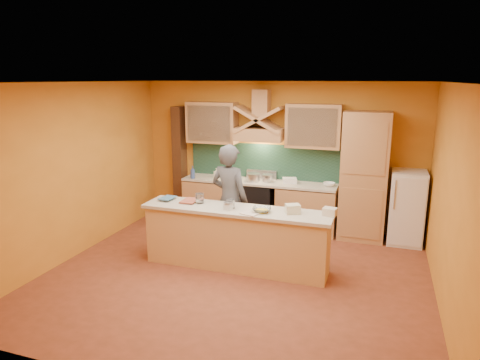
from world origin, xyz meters
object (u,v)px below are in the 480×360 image
(person, at_px, (230,200))
(mixing_bowl, at_px, (262,210))
(kitchen_scale, at_px, (228,207))
(stove, at_px, (258,204))
(fridge, at_px, (407,208))

(person, xyz_separation_m, mixing_bowl, (0.69, -0.53, 0.06))
(kitchen_scale, relative_size, mixing_bowl, 0.41)
(mixing_bowl, bearing_deg, kitchen_scale, -175.15)
(stove, distance_m, mixing_bowl, 2.11)
(person, bearing_deg, stove, -78.51)
(stove, relative_size, kitchen_scale, 7.95)
(kitchen_scale, bearing_deg, mixing_bowl, 18.14)
(fridge, relative_size, mixing_bowl, 4.67)
(kitchen_scale, bearing_deg, fridge, 50.91)
(fridge, height_order, kitchen_scale, fridge)
(fridge, bearing_deg, stove, 180.00)
(kitchen_scale, xyz_separation_m, mixing_bowl, (0.50, 0.04, -0.01))
(person, height_order, kitchen_scale, person)
(stove, height_order, person, person)
(person, xyz_separation_m, kitchen_scale, (0.19, -0.57, 0.07))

